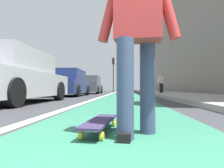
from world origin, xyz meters
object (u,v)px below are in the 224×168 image
object	(u,v)px
skateboard	(100,122)
traffic_light	(113,69)
parked_car_near	(14,78)
skater_person	(137,28)
parked_car_far	(90,85)
parked_car_mid	(68,84)
pedestrian_distant	(161,82)

from	to	relation	value
skateboard	traffic_light	distance (m)	24.28
parked_car_near	skater_person	bearing A→B (deg)	-138.86
skater_person	parked_car_far	bearing A→B (deg)	11.82
parked_car_mid	traffic_light	xyz separation A→B (m)	(14.86, -1.64, 2.34)
parked_car_near	pedestrian_distant	distance (m)	10.94
skater_person	parked_car_mid	size ratio (longest dim) A/B	0.38
traffic_light	parked_car_near	bearing A→B (deg)	175.61
parked_car_mid	parked_car_near	bearing A→B (deg)	-179.27
parked_car_far	pedestrian_distant	distance (m)	6.02
parked_car_far	traffic_light	distance (m)	9.48
traffic_light	skater_person	bearing A→B (deg)	-175.95
skater_person	pedestrian_distant	xyz separation A→B (m)	(13.07, -2.47, -0.02)
parked_car_near	parked_car_far	world-z (taller)	parked_car_near
skater_person	pedestrian_distant	bearing A→B (deg)	-10.72
parked_car_mid	parked_car_far	world-z (taller)	parked_car_far
parked_car_near	parked_car_far	size ratio (longest dim) A/B	0.98
skateboard	parked_car_far	size ratio (longest dim) A/B	0.19
skater_person	traffic_light	bearing A→B (deg)	4.05
skater_person	parked_car_far	world-z (taller)	skater_person
skateboard	parked_car_mid	size ratio (longest dim) A/B	0.20
parked_car_mid	parked_car_far	distance (m)	5.79
parked_car_near	pedestrian_distant	xyz separation A→B (m)	(9.30, -5.76, 0.20)
skater_person	pedestrian_distant	world-z (taller)	skater_person
skateboard	skater_person	size ratio (longest dim) A/B	0.52
parked_car_far	skateboard	bearing A→B (deg)	-169.33
parked_car_mid	traffic_light	world-z (taller)	traffic_light
parked_car_near	traffic_light	xyz separation A→B (m)	(20.45, -1.57, 2.31)
parked_car_mid	skater_person	bearing A→B (deg)	-160.25
parked_car_near	parked_car_far	distance (m)	11.38
skater_person	traffic_light	world-z (taller)	traffic_light
parked_car_mid	traffic_light	bearing A→B (deg)	-6.31
parked_car_far	traffic_light	size ratio (longest dim) A/B	1.05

